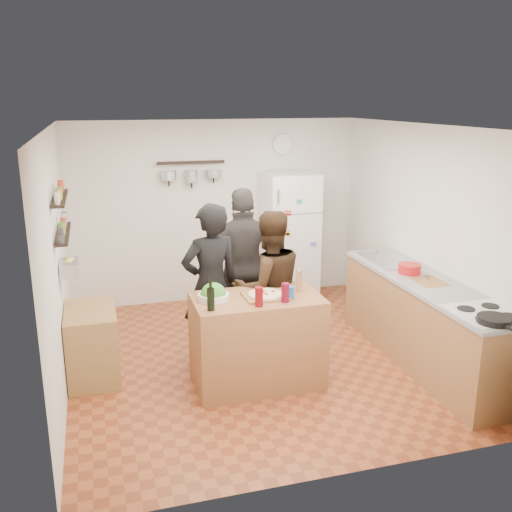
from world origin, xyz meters
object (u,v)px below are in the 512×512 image
object	(u,v)px
prep_island	(257,340)
wine_bottle	(211,299)
person_back	(245,267)
wall_clock	(283,145)
pepper_mill	(299,282)
skillet	(494,320)
person_center	(269,288)
red_bowl	(409,269)
person_left	(211,286)
counter_run	(425,323)
salad_bowl	(213,297)
fridge	(289,238)
side_table	(92,343)
salt_canister	(290,292)

from	to	relation	value
prep_island	wine_bottle	size ratio (longest dim) A/B	5.95
person_back	wall_clock	bearing A→B (deg)	-116.21
pepper_mill	skillet	world-z (taller)	pepper_mill
person_center	wall_clock	bearing A→B (deg)	-115.79
prep_island	wine_bottle	xyz separation A→B (m)	(-0.50, -0.22, 0.56)
prep_island	red_bowl	world-z (taller)	red_bowl
red_bowl	wall_clock	bearing A→B (deg)	106.75
person_left	counter_run	xyz separation A→B (m)	(2.20, -0.61, -0.43)
person_center	red_bowl	world-z (taller)	person_center
salad_bowl	skillet	bearing A→B (deg)	-29.93
wine_bottle	red_bowl	world-z (taller)	wine_bottle
red_bowl	wall_clock	distance (m)	2.70
wine_bottle	wall_clock	size ratio (longest dim) A/B	0.70
skillet	red_bowl	size ratio (longest dim) A/B	1.18
person_center	fridge	bearing A→B (deg)	-119.31
salad_bowl	wall_clock	xyz separation A→B (m)	(1.53, 2.54, 1.21)
counter_run	fridge	world-z (taller)	fridge
counter_run	person_back	bearing A→B (deg)	147.81
wine_bottle	counter_run	xyz separation A→B (m)	(2.36, 0.18, -0.57)
wine_bottle	red_bowl	distance (m)	2.36
person_back	side_table	distance (m)	1.87
salad_bowl	pepper_mill	distance (m)	0.87
person_center	person_back	world-z (taller)	person_back
pepper_mill	salad_bowl	bearing A→B (deg)	180.00
person_left	fridge	size ratio (longest dim) A/B	0.98
prep_island	person_center	bearing A→B (deg)	60.17
prep_island	counter_run	xyz separation A→B (m)	(1.86, -0.04, -0.01)
person_left	skillet	distance (m)	2.75
prep_island	person_left	world-z (taller)	person_left
salt_canister	person_left	world-z (taller)	person_left
salad_bowl	person_left	size ratio (longest dim) A/B	0.17
wine_bottle	red_bowl	xyz separation A→B (m)	(2.31, 0.48, -0.04)
counter_run	person_center	bearing A→B (deg)	162.76
person_left	wall_clock	size ratio (longest dim) A/B	5.86
side_table	skillet	bearing A→B (deg)	-28.22
fridge	pepper_mill	bearing A→B (deg)	-106.75
prep_island	salad_bowl	distance (m)	0.64
wine_bottle	person_back	size ratio (longest dim) A/B	0.12
skillet	counter_run	bearing A→B (deg)	85.09
skillet	fridge	world-z (taller)	fridge
person_back	side_table	bearing A→B (deg)	20.18
salt_canister	counter_run	world-z (taller)	salt_canister
person_center	red_bowl	bearing A→B (deg)	168.93
wine_bottle	salt_canister	world-z (taller)	wine_bottle
salad_bowl	skillet	xyz separation A→B (m)	(2.18, -1.26, 0.01)
skillet	wine_bottle	bearing A→B (deg)	156.43
wine_bottle	skillet	xyz separation A→B (m)	(2.26, -0.99, -0.07)
prep_island	skillet	size ratio (longest dim) A/B	4.33
person_back	wall_clock	size ratio (longest dim) A/B	6.06
red_bowl	wall_clock	world-z (taller)	wall_clock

